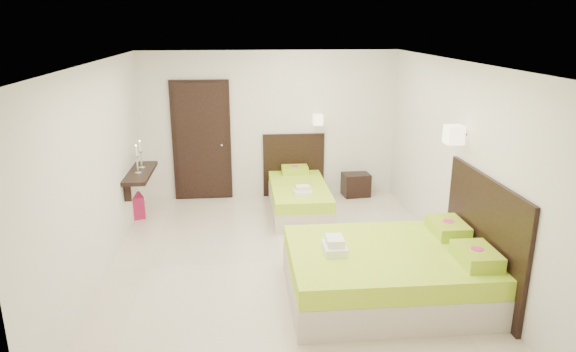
{
  "coord_description": "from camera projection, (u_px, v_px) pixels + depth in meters",
  "views": [
    {
      "loc": [
        -0.49,
        -6.18,
        3.06
      ],
      "look_at": [
        0.1,
        0.3,
        1.1
      ],
      "focal_mm": 32.0,
      "sensor_mm": 36.0,
      "label": 1
    }
  ],
  "objects": [
    {
      "name": "console_shelf",
      "position": [
        140.0,
        173.0,
        7.92
      ],
      "size": [
        0.35,
        1.2,
        0.78
      ],
      "color": "black",
      "rests_on": "ground"
    },
    {
      "name": "bed_single",
      "position": [
        299.0,
        195.0,
        8.59
      ],
      "size": [
        1.1,
        1.84,
        1.52
      ],
      "color": "beige",
      "rests_on": "ground"
    },
    {
      "name": "nightstand",
      "position": [
        355.0,
        184.0,
        9.39
      ],
      "size": [
        0.51,
        0.46,
        0.42
      ],
      "primitive_type": "cube",
      "rotation": [
        0.0,
        0.0,
        0.11
      ],
      "color": "black",
      "rests_on": "ground"
    },
    {
      "name": "door",
      "position": [
        202.0,
        141.0,
        8.98
      ],
      "size": [
        1.02,
        0.15,
        2.14
      ],
      "color": "black",
      "rests_on": "ground"
    },
    {
      "name": "ottoman",
      "position": [
        131.0,
        207.0,
        8.32
      ],
      "size": [
        0.48,
        0.48,
        0.37
      ],
      "primitive_type": "cube",
      "rotation": [
        0.0,
        0.0,
        0.39
      ],
      "color": "maroon",
      "rests_on": "ground"
    },
    {
      "name": "floor",
      "position": [
        283.0,
        262.0,
        6.81
      ],
      "size": [
        5.5,
        5.5,
        0.0
      ],
      "primitive_type": "plane",
      "color": "beige",
      "rests_on": "ground"
    },
    {
      "name": "bed_double",
      "position": [
        394.0,
        270.0,
        5.88
      ],
      "size": [
        2.25,
        1.91,
        1.86
      ],
      "color": "beige",
      "rests_on": "ground"
    }
  ]
}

